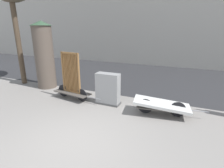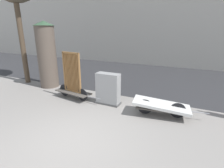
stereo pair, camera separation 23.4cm
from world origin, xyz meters
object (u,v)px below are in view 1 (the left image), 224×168
Objects in this scene: bike_cart_with_bedframe at (72,84)px; advertising_column at (44,55)px; utility_cabinet at (108,90)px; bike_cart_with_mattress at (162,105)px.

advertising_column is at bearing 166.77° from bike_cart_with_bedframe.
bike_cart_with_bedframe is 1.88× the size of utility_cabinet.
utility_cabinet reaches higher than bike_cart_with_mattress.
utility_cabinet is (1.71, 0.14, -0.10)m from bike_cart_with_bedframe.
bike_cart_with_mattress is 6.43m from advertising_column.
bike_cart_with_mattress is 0.76× the size of advertising_column.
bike_cart_with_mattress is at bearing -8.16° from advertising_column.
bike_cart_with_bedframe reaches higher than utility_cabinet.
advertising_column is at bearing 169.39° from utility_cabinet.
bike_cart_with_mattress is at bearing 8.07° from bike_cart_with_bedframe.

